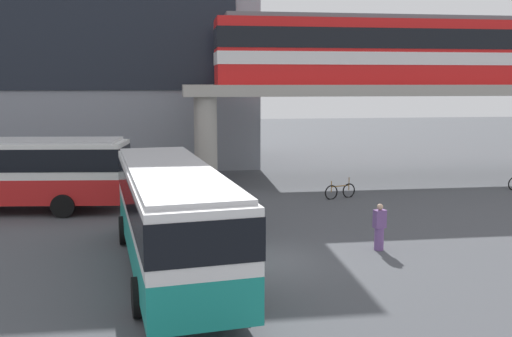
{
  "coord_description": "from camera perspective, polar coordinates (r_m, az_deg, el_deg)",
  "views": [
    {
      "loc": [
        -2.55,
        -17.38,
        5.71
      ],
      "look_at": [
        0.61,
        5.38,
        2.2
      ],
      "focal_mm": 39.99,
      "sensor_mm": 36.0,
      "label": 1
    }
  ],
  "objects": [
    {
      "name": "elevated_platform",
      "position": [
        35.91,
        19.41,
        6.63
      ],
      "size": [
        32.11,
        5.54,
        5.54
      ],
      "color": "#ADA89E",
      "rests_on": "ground_plane"
    },
    {
      "name": "bicycle_brown",
      "position": [
        28.43,
        8.41,
        -2.26
      ],
      "size": [
        1.71,
        0.65,
        1.04
      ],
      "color": "black",
      "rests_on": "ground_plane"
    },
    {
      "name": "pedestrian_near_building",
      "position": [
        29.28,
        -8.61,
        -1.04
      ],
      "size": [
        0.48,
        0.42,
        1.73
      ],
      "color": "gray",
      "rests_on": "ground_plane"
    },
    {
      "name": "station_building",
      "position": [
        43.12,
        -22.52,
        13.22
      ],
      "size": [
        31.59,
        10.71,
        19.2
      ],
      "color": "gray",
      "rests_on": "ground_plane"
    },
    {
      "name": "ground_plane",
      "position": [
        28.08,
        -2.53,
        -3.06
      ],
      "size": [
        120.0,
        120.0,
        0.0
      ],
      "primitive_type": "plane",
      "color": "#47494F"
    },
    {
      "name": "bus_main",
      "position": [
        17.17,
        -8.51,
        -3.92
      ],
      "size": [
        4.07,
        11.29,
        3.22
      ],
      "color": "teal",
      "rests_on": "ground_plane"
    },
    {
      "name": "train",
      "position": [
        35.33,
        17.59,
        11.2
      ],
      "size": [
        25.68,
        2.96,
        3.84
      ],
      "color": "red",
      "rests_on": "elevated_platform"
    },
    {
      "name": "pedestrian_waiting_near_stop",
      "position": [
        19.97,
        12.24,
        -5.89
      ],
      "size": [
        0.45,
        0.35,
        1.61
      ],
      "color": "#724C8C",
      "rests_on": "ground_plane"
    }
  ]
}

